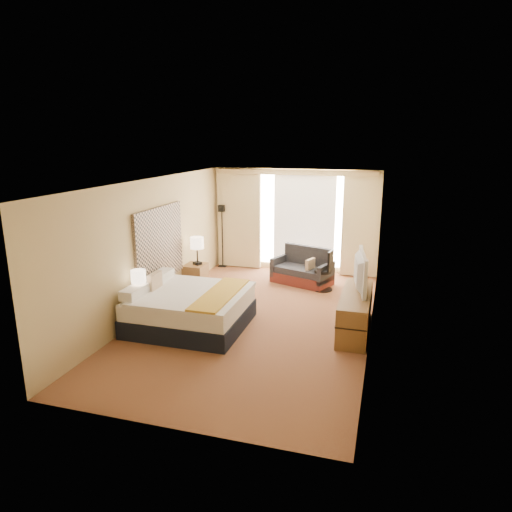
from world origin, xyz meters
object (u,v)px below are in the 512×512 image
(loveseat, at_px, (303,271))
(lamp_right, at_px, (197,243))
(nightstand_right, at_px, (196,276))
(floor_lamp, at_px, (222,223))
(nightstand_left, at_px, (139,315))
(lamp_left, at_px, (138,277))
(television, at_px, (356,271))
(desk_chair, at_px, (325,273))
(bed, at_px, (190,308))
(media_dresser, at_px, (355,312))

(loveseat, relative_size, lamp_right, 2.39)
(nightstand_right, height_order, floor_lamp, floor_lamp)
(nightstand_left, height_order, floor_lamp, floor_lamp)
(lamp_left, relative_size, television, 0.46)
(lamp_right, bearing_deg, television, -18.92)
(loveseat, bearing_deg, desk_chair, -14.85)
(nightstand_right, relative_size, loveseat, 0.36)
(television, bearing_deg, loveseat, 22.80)
(nightstand_left, xyz_separation_m, loveseat, (2.30, 3.54, 0.00))
(loveseat, distance_m, television, 2.74)
(bed, distance_m, lamp_left, 1.07)
(lamp_left, relative_size, lamp_right, 0.86)
(media_dresser, distance_m, floor_lamp, 5.05)
(bed, relative_size, lamp_left, 3.60)
(loveseat, bearing_deg, media_dresser, -41.05)
(media_dresser, relative_size, desk_chair, 1.95)
(television, bearing_deg, bed, 99.02)
(nightstand_right, bearing_deg, media_dresser, -21.40)
(nightstand_left, distance_m, nightstand_right, 2.50)
(desk_chair, xyz_separation_m, television, (0.78, -1.87, 0.63))
(nightstand_left, relative_size, loveseat, 0.36)
(lamp_right, bearing_deg, loveseat, 24.69)
(loveseat, bearing_deg, nightstand_left, -103.50)
(loveseat, xyz_separation_m, desk_chair, (0.58, -0.39, 0.13))
(floor_lamp, bearing_deg, lamp_left, -89.55)
(nightstand_left, relative_size, lamp_right, 0.86)
(loveseat, bearing_deg, lamp_left, -103.94)
(media_dresser, height_order, floor_lamp, floor_lamp)
(loveseat, bearing_deg, television, -39.59)
(nightstand_left, height_order, lamp_left, lamp_left)
(loveseat, height_order, lamp_left, lamp_left)
(lamp_right, bearing_deg, floor_lamp, 92.70)
(loveseat, xyz_separation_m, lamp_right, (-2.24, -1.03, 0.76))
(desk_chair, bearing_deg, nightstand_left, -124.80)
(media_dresser, height_order, desk_chair, desk_chair)
(bed, bearing_deg, desk_chair, 53.08)
(nightstand_left, distance_m, desk_chair, 4.26)
(loveseat, height_order, television, television)
(bed, xyz_separation_m, lamp_left, (-0.81, -0.33, 0.62))
(nightstand_right, height_order, desk_chair, desk_chair)
(loveseat, bearing_deg, nightstand_right, -136.21)
(bed, relative_size, loveseat, 1.30)
(television, bearing_deg, media_dresser, -175.63)
(media_dresser, relative_size, floor_lamp, 1.09)
(nightstand_right, xyz_separation_m, loveseat, (2.30, 1.04, 0.00))
(media_dresser, relative_size, bed, 0.91)
(desk_chair, bearing_deg, floor_lamp, 165.03)
(nightstand_left, xyz_separation_m, bed, (0.81, 0.40, 0.08))
(lamp_right, bearing_deg, nightstand_right, -172.73)
(nightstand_left, relative_size, nightstand_right, 1.00)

